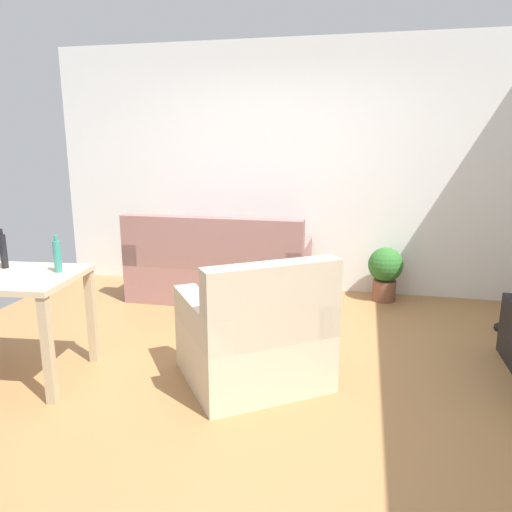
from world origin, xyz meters
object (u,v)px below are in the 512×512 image
couch (219,271)px  potted_plant (385,270)px  bottle_dark (3,251)px  bottle_tall (57,256)px  armchair (256,338)px

couch → potted_plant: 1.75m
bottle_dark → bottle_tall: (0.44, -0.01, -0.01)m
potted_plant → bottle_dark: (-2.74, -2.20, 0.56)m
potted_plant → bottle_dark: size_ratio=2.00×
potted_plant → armchair: armchair is taller
armchair → bottle_dark: bearing=-30.2°
couch → bottle_dark: bottle_dark is taller
potted_plant → bottle_tall: bottle_tall is taller
couch → bottle_tall: (-0.58, -1.90, 0.57)m
potted_plant → couch: bearing=-169.7°
couch → potted_plant: couch is taller
bottle_dark → bottle_tall: 0.44m
potted_plant → armchair: (-0.94, -2.04, -0.01)m
potted_plant → bottle_dark: bearing=-141.3°
armchair → bottle_dark: (-1.80, -0.16, 0.57)m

